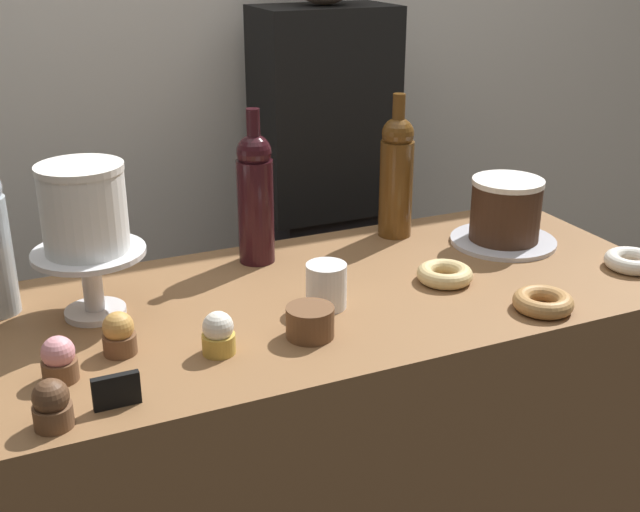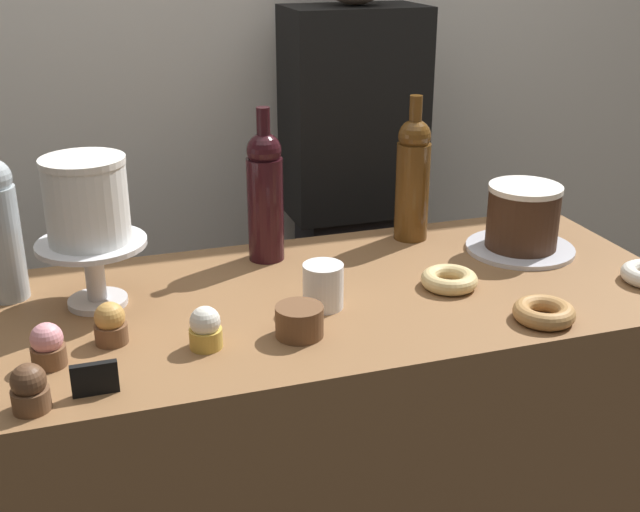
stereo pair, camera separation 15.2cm
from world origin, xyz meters
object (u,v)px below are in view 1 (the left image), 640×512
object	(u,v)px
coffee_cup_ceramic	(326,286)
cupcake_vanilla	(218,334)
wine_bottle_dark_red	(255,196)
donut_glazed	(445,274)
white_layer_cake	(84,208)
cake_stand_pedestal	(91,271)
chocolate_round_cake	(506,209)
donut_sugar	(632,261)
price_sign_chalkboard	(116,391)
barista_figure	(324,213)
cupcake_caramel	(119,334)
cookie_stack	(310,322)
cupcake_chocolate	(52,405)
wine_bottle_amber	(396,174)
donut_maple	(543,302)
cupcake_strawberry	(59,360)

from	to	relation	value
coffee_cup_ceramic	cupcake_vanilla	bearing A→B (deg)	-159.53
wine_bottle_dark_red	donut_glazed	world-z (taller)	wine_bottle_dark_red
white_layer_cake	coffee_cup_ceramic	distance (m)	0.45
cake_stand_pedestal	wine_bottle_dark_red	distance (m)	0.38
chocolate_round_cake	donut_sugar	distance (m)	0.28
price_sign_chalkboard	barista_figure	xyz separation A→B (m)	(0.74, 0.89, -0.11)
cake_stand_pedestal	cupcake_caramel	bearing A→B (deg)	-85.59
chocolate_round_cake	cupcake_vanilla	world-z (taller)	chocolate_round_cake
cookie_stack	cake_stand_pedestal	bearing A→B (deg)	143.64
cupcake_chocolate	coffee_cup_ceramic	xyz separation A→B (m)	(0.51, 0.20, 0.01)
white_layer_cake	barista_figure	world-z (taller)	barista_figure
cupcake_chocolate	donut_sugar	xyz separation A→B (m)	(1.17, 0.10, -0.02)
cupcake_vanilla	cupcake_caramel	xyz separation A→B (m)	(-0.15, 0.07, 0.00)
wine_bottle_amber	barista_figure	bearing A→B (deg)	88.00
donut_sugar	cookie_stack	distance (m)	0.73
white_layer_cake	coffee_cup_ceramic	bearing A→B (deg)	-19.61
wine_bottle_amber	white_layer_cake	bearing A→B (deg)	-168.54
chocolate_round_cake	donut_maple	distance (m)	0.35
donut_maple	price_sign_chalkboard	xyz separation A→B (m)	(-0.78, -0.01, 0.01)
white_layer_cake	donut_maple	size ratio (longest dim) A/B	1.40
coffee_cup_ceramic	barista_figure	xyz separation A→B (m)	(0.32, 0.71, -0.13)
barista_figure	wine_bottle_dark_red	bearing A→B (deg)	-128.86
cupcake_strawberry	cupcake_chocolate	bearing A→B (deg)	-101.72
cupcake_chocolate	donut_glazed	distance (m)	0.81
cake_stand_pedestal	cupcake_caramel	world-z (taller)	cake_stand_pedestal
white_layer_cake	donut_glazed	world-z (taller)	white_layer_cake
donut_sugar	donut_glazed	size ratio (longest dim) A/B	1.00
donut_sugar	price_sign_chalkboard	size ratio (longest dim) A/B	1.60
cookie_stack	barista_figure	size ratio (longest dim) A/B	0.05
wine_bottle_amber	cupcake_strawberry	world-z (taller)	wine_bottle_amber
chocolate_round_cake	cupcake_vanilla	xyz separation A→B (m)	(-0.74, -0.23, -0.04)
cupcake_chocolate	cupcake_strawberry	distance (m)	0.13
wine_bottle_amber	cupcake_chocolate	size ratio (longest dim) A/B	4.38
cupcake_vanilla	barista_figure	xyz separation A→B (m)	(0.56, 0.80, -0.12)
barista_figure	cake_stand_pedestal	bearing A→B (deg)	-141.62
cake_stand_pedestal	price_sign_chalkboard	xyz separation A→B (m)	(-0.02, -0.33, -0.06)
cupcake_caramel	cookie_stack	distance (m)	0.32
cupcake_strawberry	donut_maple	distance (m)	0.85
cupcake_caramel	price_sign_chalkboard	bearing A→B (deg)	-102.77
barista_figure	donut_sugar	bearing A→B (deg)	-67.25
cupcake_caramel	barista_figure	xyz separation A→B (m)	(0.71, 0.73, -0.12)
wine_bottle_dark_red	cupcake_vanilla	distance (m)	0.42
price_sign_chalkboard	cake_stand_pedestal	bearing A→B (deg)	85.81
white_layer_cake	chocolate_round_cake	world-z (taller)	white_layer_cake
white_layer_cake	barista_figure	distance (m)	0.96
white_layer_cake	donut_glazed	size ratio (longest dim) A/B	1.40
cake_stand_pedestal	coffee_cup_ceramic	bearing A→B (deg)	-19.61
price_sign_chalkboard	cupcake_chocolate	bearing A→B (deg)	-170.70
donut_sugar	cupcake_strawberry	bearing A→B (deg)	178.85
wine_bottle_amber	coffee_cup_ceramic	world-z (taller)	wine_bottle_amber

